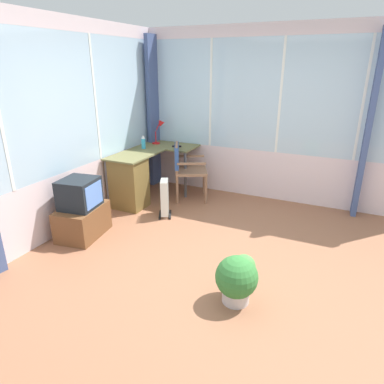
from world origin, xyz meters
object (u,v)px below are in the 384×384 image
desk_lamp (160,128)px  space_heater (165,197)px  tv_remote (177,146)px  spray_bottle (143,142)px  tv_on_stand (82,211)px  potted_plant (237,277)px  wooden_armchair (183,164)px  desk (132,179)px

desk_lamp → space_heater: size_ratio=0.75×
tv_remote → spray_bottle: bearing=107.0°
spray_bottle → tv_on_stand: 1.67m
spray_bottle → potted_plant: 3.04m
desk_lamp → spray_bottle: (-0.46, 0.05, -0.16)m
wooden_armchair → potted_plant: wooden_armchair is taller
wooden_armchair → tv_on_stand: 1.77m
wooden_armchair → tv_remote: bearing=44.4°
wooden_armchair → space_heater: 0.75m
space_heater → tv_remote: bearing=16.8°
desk → desk_lamp: desk_lamp is taller
spray_bottle → potted_plant: size_ratio=0.48×
desk → space_heater: bearing=-101.4°
desk_lamp → tv_remote: desk_lamp is taller
space_heater → desk: bearing=78.6°
spray_bottle → tv_on_stand: spray_bottle is taller
spray_bottle → potted_plant: bearing=-131.8°
desk → potted_plant: size_ratio=3.19×
desk_lamp → spray_bottle: size_ratio=1.85×
space_heater → wooden_armchair: bearing=3.5°
desk_lamp → tv_on_stand: 2.15m
tv_remote → desk_lamp: bearing=49.2°
spray_bottle → wooden_armchair: 0.73m
spray_bottle → tv_on_stand: size_ratio=0.29×
tv_on_stand → tv_remote: bearing=-10.4°
space_heater → potted_plant: 2.04m
desk_lamp → space_heater: desk_lamp is taller
tv_remote → wooden_armchair: (-0.24, -0.24, -0.21)m
desk_lamp → wooden_armchair: (-0.39, -0.61, -0.46)m
desk_lamp → tv_remote: bearing=-110.9°
desk → spray_bottle: 0.66m
wooden_armchair → spray_bottle: bearing=96.6°
desk → potted_plant: desk is taller
desk → tv_on_stand: size_ratio=1.94×
potted_plant → desk: bearing=54.9°
desk_lamp → space_heater: 1.47m
tv_remote → tv_on_stand: tv_remote is taller
desk_lamp → space_heater: bearing=-148.5°
wooden_armchair → space_heater: bearing=-176.5°
desk → tv_on_stand: desk is taller
spray_bottle → space_heater: (-0.61, -0.71, -0.60)m
tv_on_stand → potted_plant: 2.18m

